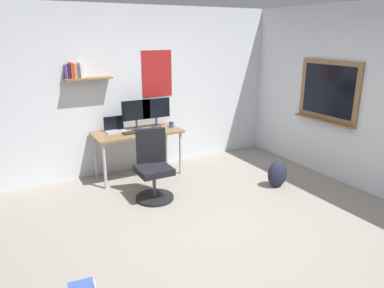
{
  "coord_description": "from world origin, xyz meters",
  "views": [
    {
      "loc": [
        -2.08,
        -3.07,
        2.19
      ],
      "look_at": [
        0.01,
        0.72,
        0.85
      ],
      "focal_mm": 33.82,
      "sensor_mm": 36.0,
      "label": 1
    }
  ],
  "objects_px": {
    "desk": "(138,136)",
    "office_chair": "(153,170)",
    "backpack": "(277,174)",
    "computer_mouse": "(152,130)",
    "monitor_secondary": "(156,110)",
    "laptop": "(115,128)",
    "coffee_mug": "(171,124)",
    "keyboard": "(135,132)",
    "monitor_primary": "(136,113)"
  },
  "relations": [
    {
      "from": "desk",
      "to": "office_chair",
      "type": "xyz_separation_m",
      "value": [
        -0.11,
        -0.86,
        -0.25
      ]
    },
    {
      "from": "backpack",
      "to": "computer_mouse",
      "type": "bearing_deg",
      "value": 136.97
    },
    {
      "from": "desk",
      "to": "monitor_secondary",
      "type": "relative_size",
      "value": 2.9
    },
    {
      "from": "office_chair",
      "to": "laptop",
      "type": "xyz_separation_m",
      "value": [
        -0.19,
        1.01,
        0.38
      ]
    },
    {
      "from": "coffee_mug",
      "to": "backpack",
      "type": "xyz_separation_m",
      "value": [
        1.06,
        -1.37,
        -0.58
      ]
    },
    {
      "from": "computer_mouse",
      "to": "coffee_mug",
      "type": "distance_m",
      "value": 0.36
    },
    {
      "from": "office_chair",
      "to": "keyboard",
      "type": "xyz_separation_m",
      "value": [
        0.04,
        0.78,
        0.33
      ]
    },
    {
      "from": "monitor_secondary",
      "to": "coffee_mug",
      "type": "bearing_deg",
      "value": -33.31
    },
    {
      "from": "laptop",
      "to": "monitor_primary",
      "type": "relative_size",
      "value": 0.67
    },
    {
      "from": "computer_mouse",
      "to": "coffee_mug",
      "type": "xyz_separation_m",
      "value": [
        0.36,
        0.05,
        0.03
      ]
    },
    {
      "from": "office_chair",
      "to": "backpack",
      "type": "height_order",
      "value": "office_chair"
    },
    {
      "from": "desk",
      "to": "office_chair",
      "type": "distance_m",
      "value": 0.9
    },
    {
      "from": "monitor_secondary",
      "to": "backpack",
      "type": "xyz_separation_m",
      "value": [
        1.26,
        -1.51,
        -0.8
      ]
    },
    {
      "from": "monitor_primary",
      "to": "keyboard",
      "type": "relative_size",
      "value": 1.25
    },
    {
      "from": "monitor_primary",
      "to": "coffee_mug",
      "type": "height_order",
      "value": "monitor_primary"
    },
    {
      "from": "monitor_secondary",
      "to": "keyboard",
      "type": "height_order",
      "value": "monitor_secondary"
    },
    {
      "from": "office_chair",
      "to": "computer_mouse",
      "type": "height_order",
      "value": "office_chair"
    },
    {
      "from": "office_chair",
      "to": "monitor_primary",
      "type": "xyz_separation_m",
      "value": [
        0.14,
        0.96,
        0.59
      ]
    },
    {
      "from": "monitor_secondary",
      "to": "computer_mouse",
      "type": "distance_m",
      "value": 0.35
    },
    {
      "from": "computer_mouse",
      "to": "coffee_mug",
      "type": "height_order",
      "value": "coffee_mug"
    },
    {
      "from": "laptop",
      "to": "monitor_secondary",
      "type": "relative_size",
      "value": 0.67
    },
    {
      "from": "laptop",
      "to": "office_chair",
      "type": "bearing_deg",
      "value": -79.19
    },
    {
      "from": "desk",
      "to": "monitor_primary",
      "type": "height_order",
      "value": "monitor_primary"
    },
    {
      "from": "keyboard",
      "to": "coffee_mug",
      "type": "distance_m",
      "value": 0.64
    },
    {
      "from": "laptop",
      "to": "coffee_mug",
      "type": "xyz_separation_m",
      "value": [
        0.87,
        -0.18,
        -0.01
      ]
    },
    {
      "from": "keyboard",
      "to": "computer_mouse",
      "type": "height_order",
      "value": "computer_mouse"
    },
    {
      "from": "laptop",
      "to": "keyboard",
      "type": "height_order",
      "value": "laptop"
    },
    {
      "from": "desk",
      "to": "monitor_secondary",
      "type": "bearing_deg",
      "value": 15.59
    },
    {
      "from": "computer_mouse",
      "to": "coffee_mug",
      "type": "bearing_deg",
      "value": 7.93
    },
    {
      "from": "monitor_secondary",
      "to": "keyboard",
      "type": "distance_m",
      "value": 0.54
    },
    {
      "from": "office_chair",
      "to": "monitor_primary",
      "type": "height_order",
      "value": "monitor_primary"
    },
    {
      "from": "keyboard",
      "to": "coffee_mug",
      "type": "xyz_separation_m",
      "value": [
        0.64,
        0.05,
        0.04
      ]
    },
    {
      "from": "laptop",
      "to": "backpack",
      "type": "height_order",
      "value": "laptop"
    },
    {
      "from": "desk",
      "to": "backpack",
      "type": "distance_m",
      "value": 2.2
    },
    {
      "from": "monitor_primary",
      "to": "monitor_secondary",
      "type": "height_order",
      "value": "same"
    },
    {
      "from": "desk",
      "to": "laptop",
      "type": "bearing_deg",
      "value": 153.4
    },
    {
      "from": "laptop",
      "to": "monitor_secondary",
      "type": "height_order",
      "value": "monitor_secondary"
    },
    {
      "from": "laptop",
      "to": "keyboard",
      "type": "xyz_separation_m",
      "value": [
        0.24,
        -0.23,
        -0.04
      ]
    },
    {
      "from": "desk",
      "to": "computer_mouse",
      "type": "bearing_deg",
      "value": -20.56
    },
    {
      "from": "computer_mouse",
      "to": "backpack",
      "type": "bearing_deg",
      "value": -43.03
    },
    {
      "from": "desk",
      "to": "coffee_mug",
      "type": "relative_size",
      "value": 14.6
    },
    {
      "from": "office_chair",
      "to": "monitor_secondary",
      "type": "xyz_separation_m",
      "value": [
        0.48,
        0.96,
        0.59
      ]
    },
    {
      "from": "monitor_primary",
      "to": "computer_mouse",
      "type": "xyz_separation_m",
      "value": [
        0.18,
        -0.18,
        -0.25
      ]
    },
    {
      "from": "monitor_primary",
      "to": "backpack",
      "type": "distance_m",
      "value": 2.34
    },
    {
      "from": "desk",
      "to": "keyboard",
      "type": "bearing_deg",
      "value": -130.09
    },
    {
      "from": "desk",
      "to": "computer_mouse",
      "type": "height_order",
      "value": "computer_mouse"
    },
    {
      "from": "desk",
      "to": "monitor_primary",
      "type": "xyz_separation_m",
      "value": [
        0.03,
        0.1,
        0.35
      ]
    },
    {
      "from": "laptop",
      "to": "computer_mouse",
      "type": "distance_m",
      "value": 0.57
    },
    {
      "from": "monitor_secondary",
      "to": "computer_mouse",
      "type": "bearing_deg",
      "value": -130.57
    },
    {
      "from": "laptop",
      "to": "keyboard",
      "type": "relative_size",
      "value": 0.84
    }
  ]
}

